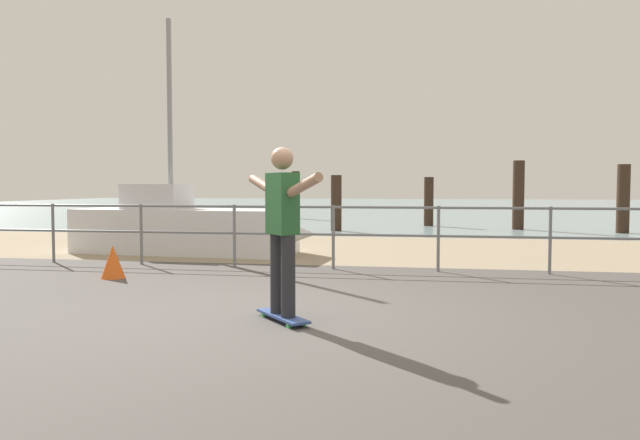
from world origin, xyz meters
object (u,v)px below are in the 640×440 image
(sailboat, at_px, (192,228))
(skateboarder, at_px, (282,221))
(traffic_cone, at_px, (113,262))
(skateboard, at_px, (283,316))

(sailboat, distance_m, skateboarder, 6.57)
(traffic_cone, bearing_deg, skateboard, -36.74)
(sailboat, relative_size, skateboarder, 3.04)
(sailboat, height_order, skateboard, sailboat)
(skateboard, bearing_deg, traffic_cone, 143.26)
(skateboard, relative_size, traffic_cone, 1.48)
(sailboat, xyz_separation_m, skateboard, (3.26, -5.69, -0.45))
(skateboard, height_order, traffic_cone, traffic_cone)
(skateboarder, xyz_separation_m, traffic_cone, (-3.10, 2.32, -0.77))
(skateboard, relative_size, skateboarder, 0.45)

